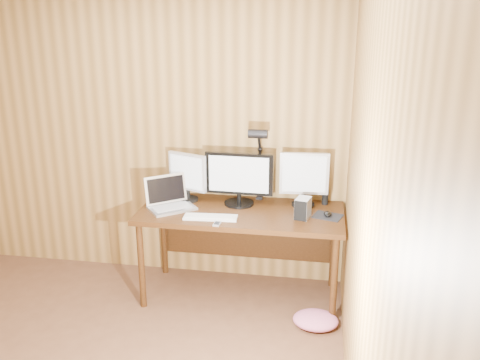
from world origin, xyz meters
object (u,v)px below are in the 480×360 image
(mouse, at_px, (328,214))
(desk_lamp, at_px, (259,154))
(monitor_right, at_px, (304,178))
(phone, at_px, (217,224))
(monitor_center, at_px, (239,178))
(hard_drive, at_px, (303,208))
(desk, at_px, (242,222))
(keyboard, at_px, (211,217))
(laptop, at_px, (169,200))
(monitor_left, at_px, (187,176))
(speaker, at_px, (325,197))

(mouse, xyz_separation_m, desk_lamp, (-0.56, 0.23, 0.39))
(monitor_right, xyz_separation_m, desk_lamp, (-0.37, 0.03, 0.17))
(phone, height_order, desk_lamp, desk_lamp)
(monitor_center, distance_m, hard_drive, 0.58)
(desk, height_order, keyboard, keyboard)
(laptop, height_order, keyboard, laptop)
(hard_drive, xyz_separation_m, phone, (-0.61, -0.23, -0.07))
(monitor_center, bearing_deg, monitor_left, 178.44)
(laptop, bearing_deg, mouse, -38.32)
(phone, bearing_deg, desk, 73.56)
(monitor_center, height_order, monitor_right, monitor_right)
(laptop, relative_size, phone, 4.61)
(desk, distance_m, mouse, 0.69)
(monitor_right, relative_size, phone, 4.63)
(speaker, bearing_deg, monitor_right, -160.58)
(monitor_right, xyz_separation_m, mouse, (0.20, -0.21, -0.21))
(desk, bearing_deg, keyboard, -127.24)
(keyboard, bearing_deg, mouse, 8.42)
(mouse, bearing_deg, monitor_left, 177.64)
(mouse, bearing_deg, desk_lamp, 163.90)
(monitor_left, relative_size, keyboard, 0.97)
(desk, xyz_separation_m, laptop, (-0.58, -0.09, 0.18))
(keyboard, distance_m, hard_drive, 0.70)
(monitor_left, relative_size, desk_lamp, 0.61)
(monitor_left, distance_m, keyboard, 0.50)
(monitor_left, bearing_deg, mouse, 12.86)
(laptop, xyz_separation_m, desk_lamp, (0.69, 0.24, 0.35))
(laptop, bearing_deg, keyboard, -64.21)
(speaker, bearing_deg, desk, -163.85)
(monitor_right, height_order, keyboard, monitor_right)
(monitor_right, xyz_separation_m, laptop, (-1.05, -0.21, -0.17))
(desk, height_order, desk_lamp, desk_lamp)
(monitor_right, bearing_deg, speaker, 15.12)
(speaker, xyz_separation_m, desk_lamp, (-0.54, -0.03, 0.35))
(mouse, distance_m, hard_drive, 0.21)
(desk, xyz_separation_m, hard_drive, (0.48, -0.14, 0.20))
(monitor_right, bearing_deg, hard_drive, -92.43)
(monitor_right, distance_m, hard_drive, 0.31)
(laptop, distance_m, desk_lamp, 0.81)
(monitor_right, relative_size, speaker, 3.57)
(monitor_right, height_order, speaker, monitor_right)
(desk, bearing_deg, monitor_left, 168.61)
(desk_lamp, bearing_deg, speaker, 22.33)
(speaker, bearing_deg, desk_lamp, -176.32)
(phone, xyz_separation_m, desk_lamp, (0.24, 0.53, 0.40))
(hard_drive, bearing_deg, keyboard, -156.17)
(keyboard, relative_size, mouse, 4.02)
(desk, height_order, phone, phone)
(laptop, distance_m, phone, 0.54)
(monitor_center, bearing_deg, monitor_right, 7.98)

